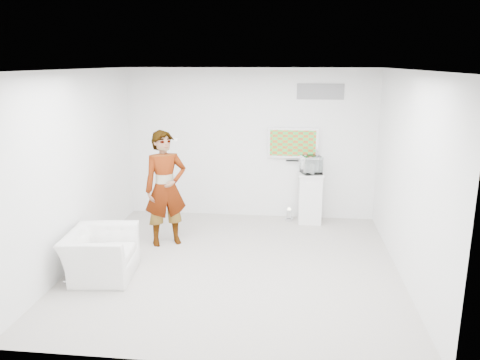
{
  "coord_description": "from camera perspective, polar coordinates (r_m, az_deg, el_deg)",
  "views": [
    {
      "loc": [
        0.84,
        -6.75,
        3.11
      ],
      "look_at": [
        0.01,
        0.6,
        1.23
      ],
      "focal_mm": 35.0,
      "sensor_mm": 36.0,
      "label": 1
    }
  ],
  "objects": [
    {
      "name": "room",
      "position": [
        6.99,
        -0.61,
        0.91
      ],
      "size": [
        5.01,
        5.01,
        3.0
      ],
      "color": "#AAA49B",
      "rests_on": "ground"
    },
    {
      "name": "tv",
      "position": [
        9.33,
        6.45,
        4.52
      ],
      "size": [
        1.0,
        0.08,
        0.6
      ],
      "primitive_type": "cube",
      "color": "silver",
      "rests_on": "room"
    },
    {
      "name": "logo_decal",
      "position": [
        9.27,
        9.77,
        10.57
      ],
      "size": [
        0.9,
        0.02,
        0.3
      ],
      "primitive_type": "cube",
      "color": "slate",
      "rests_on": "room"
    },
    {
      "name": "person",
      "position": [
        8.11,
        -9.07,
        -1.02
      ],
      "size": [
        0.87,
        0.76,
        2.0
      ],
      "primitive_type": "imported",
      "rotation": [
        0.0,
        0.0,
        0.49
      ],
      "color": "silver",
      "rests_on": "room"
    },
    {
      "name": "armchair",
      "position": [
        7.3,
        -16.61,
        -8.63
      ],
      "size": [
        1.03,
        1.15,
        0.69
      ],
      "primitive_type": "imported",
      "rotation": [
        0.0,
        0.0,
        1.66
      ],
      "color": "silver",
      "rests_on": "room"
    },
    {
      "name": "pedestal",
      "position": [
        9.33,
        8.52,
        -2.18
      ],
      "size": [
        0.5,
        0.5,
        1.0
      ],
      "primitive_type": "cube",
      "rotation": [
        0.0,
        0.0,
        0.04
      ],
      "color": "white",
      "rests_on": "room"
    },
    {
      "name": "floor_uplight",
      "position": [
        9.46,
        5.99,
        -4.2
      ],
      "size": [
        0.2,
        0.2,
        0.26
      ],
      "primitive_type": "cylinder",
      "rotation": [
        0.0,
        0.0,
        -0.26
      ],
      "color": "silver",
      "rests_on": "room"
    },
    {
      "name": "vitrine",
      "position": [
        9.16,
        8.67,
        1.86
      ],
      "size": [
        0.44,
        0.44,
        0.35
      ],
      "primitive_type": "cube",
      "rotation": [
        0.0,
        0.0,
        0.33
      ],
      "color": "white",
      "rests_on": "pedestal"
    },
    {
      "name": "console",
      "position": [
        9.18,
        8.66,
        1.39
      ],
      "size": [
        0.1,
        0.15,
        0.19
      ],
      "primitive_type": "cube",
      "rotation": [
        0.0,
        0.0,
        0.47
      ],
      "color": "white",
      "rests_on": "pedestal"
    },
    {
      "name": "wii_remote",
      "position": [
        8.14,
        -7.79,
        4.84
      ],
      "size": [
        0.05,
        0.15,
        0.04
      ],
      "primitive_type": "cube",
      "rotation": [
        0.0,
        0.0,
        0.11
      ],
      "color": "white",
      "rests_on": "person"
    }
  ]
}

